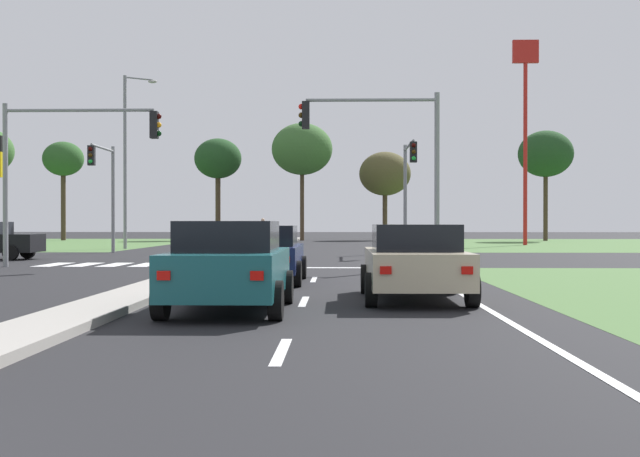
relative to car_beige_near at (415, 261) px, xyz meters
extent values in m
plane|color=black|center=(-5.71, 18.24, -0.78)|extent=(200.00, 200.00, 0.00)
cube|color=#476B38|center=(19.79, 42.74, -0.78)|extent=(35.00, 35.00, 0.01)
cube|color=gray|center=(-5.71, -0.76, -0.71)|extent=(1.20, 22.00, 0.14)
cube|color=gray|center=(-5.71, 43.24, -0.71)|extent=(1.20, 36.00, 0.14)
cube|color=silver|center=(-2.21, -6.40, -0.77)|extent=(0.14, 2.00, 0.01)
cube|color=silver|center=(-2.21, -0.40, -0.77)|extent=(0.14, 2.00, 0.01)
cube|color=silver|center=(-2.21, 5.60, -0.77)|extent=(0.14, 2.00, 0.01)
cube|color=silver|center=(1.14, 0.24, -0.77)|extent=(0.14, 24.00, 0.01)
cube|color=silver|center=(-1.91, 11.24, -0.77)|extent=(6.40, 0.50, 0.01)
cube|color=silver|center=(-12.11, 13.04, -0.77)|extent=(0.70, 2.80, 0.01)
cube|color=silver|center=(-10.96, 13.04, -0.77)|extent=(0.70, 2.80, 0.01)
cube|color=silver|center=(-9.81, 13.04, -0.77)|extent=(0.70, 2.80, 0.01)
cube|color=silver|center=(-8.66, 13.04, -0.77)|extent=(0.70, 2.80, 0.01)
cube|color=silver|center=(-7.51, 13.04, -0.77)|extent=(0.70, 2.80, 0.01)
cube|color=silver|center=(-6.36, 13.04, -0.77)|extent=(0.70, 2.80, 0.01)
cube|color=silver|center=(-5.21, 13.04, -0.77)|extent=(0.70, 2.80, 0.01)
cube|color=#BCAD8E|center=(0.00, 0.03, -0.12)|extent=(1.86, 4.34, 0.68)
cube|color=black|center=(0.00, -0.12, 0.48)|extent=(1.63, 2.00, 0.52)
cube|color=red|center=(-0.71, -2.16, -0.05)|extent=(0.20, 0.04, 0.14)
cube|color=red|center=(0.71, -2.16, -0.05)|extent=(0.20, 0.04, 0.14)
cylinder|color=black|center=(-0.93, 1.42, -0.46)|extent=(0.22, 0.64, 0.64)
cylinder|color=black|center=(0.93, 1.42, -0.46)|extent=(0.22, 0.64, 0.64)
cylinder|color=black|center=(-0.93, -1.35, -0.46)|extent=(0.22, 0.64, 0.64)
cylinder|color=black|center=(0.93, -1.35, -0.46)|extent=(0.22, 0.64, 0.64)
cube|color=#161E47|center=(-3.45, 4.53, -0.14)|extent=(1.82, 4.35, 0.64)
cube|color=black|center=(-3.45, 4.38, 0.44)|extent=(1.60, 2.00, 0.52)
cube|color=red|center=(-4.14, 2.33, -0.07)|extent=(0.20, 0.04, 0.14)
cube|color=red|center=(-2.76, 2.33, -0.07)|extent=(0.20, 0.04, 0.14)
cylinder|color=black|center=(-4.36, 5.92, -0.46)|extent=(0.22, 0.64, 0.64)
cylinder|color=black|center=(-2.54, 5.92, -0.46)|extent=(0.22, 0.64, 0.64)
cylinder|color=black|center=(-4.36, 3.13, -0.46)|extent=(0.22, 0.64, 0.64)
cylinder|color=black|center=(-2.54, 3.13, -0.46)|extent=(0.22, 0.64, 0.64)
cube|color=#19565B|center=(-3.44, -2.09, -0.09)|extent=(1.84, 4.13, 0.74)
cube|color=black|center=(-3.44, -2.24, 0.54)|extent=(1.62, 1.90, 0.52)
cube|color=red|center=(-4.13, -4.17, -0.01)|extent=(0.20, 0.04, 0.14)
cube|color=red|center=(-2.74, -4.17, -0.01)|extent=(0.20, 0.04, 0.14)
cylinder|color=black|center=(-4.36, -0.77, -0.46)|extent=(0.22, 0.64, 0.64)
cylinder|color=black|center=(-2.52, -0.77, -0.46)|extent=(0.22, 0.64, 0.64)
cylinder|color=black|center=(-4.36, -3.41, -0.46)|extent=(0.22, 0.64, 0.64)
cylinder|color=black|center=(-2.52, -3.41, -0.46)|extent=(0.22, 0.64, 0.64)
cylinder|color=black|center=(-15.08, 18.02, -0.46)|extent=(0.64, 0.22, 0.64)
cylinder|color=black|center=(-15.08, 16.24, -0.46)|extent=(0.64, 0.22, 0.64)
cylinder|color=gray|center=(1.89, 11.64, 2.27)|extent=(0.18, 0.18, 6.10)
cylinder|color=gray|center=(-0.40, 11.64, 5.07)|extent=(4.58, 0.12, 0.12)
cube|color=black|center=(-2.69, 11.64, 4.54)|extent=(0.26, 0.32, 0.95)
sphere|color=red|center=(-2.85, 11.64, 4.84)|extent=(0.20, 0.20, 0.20)
sphere|color=#3A2405|center=(-2.85, 11.64, 4.54)|extent=(0.20, 0.20, 0.20)
sphere|color=black|center=(-2.85, 11.64, 4.24)|extent=(0.20, 0.20, 0.20)
cylinder|color=gray|center=(1.89, 24.84, 2.01)|extent=(0.18, 0.18, 5.58)
cylinder|color=gray|center=(1.89, 22.60, 4.56)|extent=(0.12, 4.47, 0.12)
cube|color=black|center=(1.89, 20.37, 4.03)|extent=(0.32, 0.26, 0.95)
sphere|color=#360503|center=(1.89, 20.21, 4.33)|extent=(0.20, 0.20, 0.20)
sphere|color=#3A2405|center=(1.89, 20.21, 4.03)|extent=(0.20, 0.20, 0.20)
sphere|color=green|center=(1.89, 20.21, 3.73)|extent=(0.20, 0.20, 0.20)
cylinder|color=gray|center=(-13.31, 11.64, 2.11)|extent=(0.18, 0.18, 5.77)
cylinder|color=gray|center=(-10.67, 11.64, 4.74)|extent=(5.29, 0.12, 0.12)
cube|color=black|center=(-8.02, 11.64, 4.22)|extent=(0.26, 0.32, 0.95)
sphere|color=#360503|center=(-7.86, 11.64, 4.52)|extent=(0.20, 0.20, 0.20)
sphere|color=orange|center=(-7.86, 11.64, 4.22)|extent=(0.20, 0.20, 0.20)
sphere|color=black|center=(-7.86, 11.64, 3.92)|extent=(0.20, 0.20, 0.20)
cylinder|color=gray|center=(-13.31, 24.84, 1.99)|extent=(0.18, 0.18, 5.54)
cylinder|color=gray|center=(-13.31, 23.05, 4.51)|extent=(0.12, 3.57, 0.12)
cube|color=black|center=(-13.31, 21.27, 3.98)|extent=(0.32, 0.26, 0.95)
sphere|color=#360503|center=(-13.31, 21.11, 4.28)|extent=(0.20, 0.20, 0.20)
sphere|color=#3A2405|center=(-13.31, 21.11, 3.98)|extent=(0.20, 0.20, 0.20)
sphere|color=green|center=(-13.31, 21.11, 3.68)|extent=(0.20, 0.20, 0.20)
cylinder|color=gray|center=(-14.34, 30.88, 4.41)|extent=(0.20, 0.20, 10.37)
cylinder|color=gray|center=(-13.62, 31.36, 9.50)|extent=(1.49, 1.04, 0.10)
ellipsoid|color=#B2B2A8|center=(-12.90, 31.84, 9.40)|extent=(0.56, 0.28, 0.20)
cylinder|color=maroon|center=(-5.99, 30.02, -0.28)|extent=(0.16, 0.16, 0.72)
cylinder|color=#232833|center=(-5.99, 30.02, 0.46)|extent=(0.34, 0.34, 0.75)
sphere|color=tan|center=(-5.99, 30.02, 0.94)|extent=(0.21, 0.21, 0.21)
cylinder|color=red|center=(11.50, 39.49, 5.59)|extent=(0.28, 0.28, 12.74)
cube|color=red|center=(11.50, 39.49, 12.76)|extent=(1.80, 0.30, 1.60)
torus|color=yellow|center=(11.11, 39.66, 12.76)|extent=(0.96, 0.16, 0.96)
torus|color=yellow|center=(11.90, 39.66, 12.76)|extent=(0.96, 0.16, 0.96)
cylinder|color=#423323|center=(-26.14, 53.63, 2.37)|extent=(0.43, 0.43, 6.29)
ellipsoid|color=#285123|center=(-26.14, 53.63, 6.50)|extent=(3.59, 3.59, 3.05)
cylinder|color=#423323|center=(-12.57, 55.46, 2.34)|extent=(0.47, 0.47, 6.25)
ellipsoid|color=#1E421E|center=(-12.57, 55.46, 6.65)|extent=(4.28, 4.28, 3.64)
cylinder|color=#423323|center=(-4.80, 53.35, 2.52)|extent=(0.36, 0.36, 6.59)
ellipsoid|color=#38602D|center=(-4.80, 53.35, 7.29)|extent=(5.36, 5.36, 4.56)
cylinder|color=#423323|center=(2.66, 56.11, 1.60)|extent=(0.44, 0.44, 4.76)
ellipsoid|color=#4C4728|center=(2.66, 56.11, 5.27)|extent=(4.72, 4.72, 4.01)
cylinder|color=#423323|center=(16.40, 52.82, 2.35)|extent=(0.38, 0.38, 6.26)
ellipsoid|color=#1E421E|center=(16.40, 52.82, 6.78)|extent=(4.73, 4.73, 4.02)
camera|label=1|loc=(-1.51, -15.82, 0.77)|focal=44.13mm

